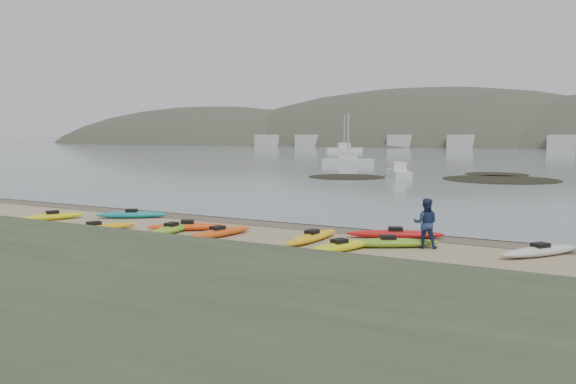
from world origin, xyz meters
The scene contains 8 objects.
ground centered at (0.00, 0.00, 0.00)m, with size 600.00×600.00×0.00m, color tan.
wet_sand centered at (0.00, -0.30, 0.00)m, with size 60.00×60.00×0.00m, color brown.
water centered at (0.00, 300.00, 0.01)m, with size 1200.00×1200.00×0.00m, color slate.
kayaks centered at (0.05, -3.67, 0.17)m, with size 24.25×7.78×0.34m.
person_east centered at (7.23, -2.66, 0.93)m, with size 0.91×0.71×1.86m, color navy.
kelp_mats centered at (1.43, 31.85, 0.03)m, with size 22.70×17.58×0.04m.
moored_boats centered at (3.86, 83.72, 0.53)m, with size 95.81×92.89×1.17m.
far_town centered at (6.00, 145.00, 2.00)m, with size 199.00×5.00×4.00m.
Camera 1 is at (12.43, -23.22, 4.23)m, focal length 35.00 mm.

